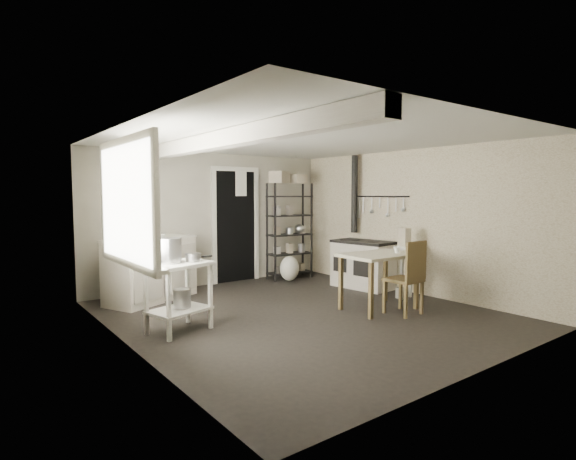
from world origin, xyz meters
TOP-DOWN VIEW (x-y plane):
  - floor at (0.00, 0.00)m, footprint 5.00×5.00m
  - ceiling at (0.00, 0.00)m, footprint 5.00×5.00m
  - wall_back at (0.00, 2.50)m, footprint 4.50×0.02m
  - wall_front at (0.00, -2.50)m, footprint 4.50×0.02m
  - wall_left at (-2.25, 0.00)m, footprint 0.02×5.00m
  - wall_right at (2.25, 0.00)m, footprint 0.02×5.00m
  - window at (-2.22, 0.20)m, footprint 0.12×1.76m
  - doorway at (0.45, 2.47)m, footprint 0.96×0.10m
  - ceiling_beam at (-1.20, 0.00)m, footprint 0.18×5.00m
  - wallpaper_panel at (2.24, 0.00)m, footprint 0.01×5.00m
  - utensil_rail at (2.19, 0.60)m, footprint 0.06×1.20m
  - prep_table at (-1.62, 0.25)m, footprint 0.81×0.67m
  - stockpot at (-1.71, 0.30)m, footprint 0.35×0.35m
  - saucepan at (-1.44, 0.23)m, footprint 0.21×0.21m
  - bucket at (-1.58, 0.25)m, footprint 0.23×0.23m
  - base_cabinets at (-1.32, 1.95)m, footprint 1.57×1.16m
  - mixing_bowl at (-1.21, 1.90)m, footprint 0.30×0.30m
  - counter_cup at (-1.71, 1.88)m, footprint 0.16×0.16m
  - shelf_rack at (1.40, 2.10)m, footprint 0.87×0.39m
  - shelf_jar at (1.09, 2.05)m, footprint 0.11×0.11m
  - storage_box_a at (1.18, 2.12)m, footprint 0.39×0.37m
  - storage_box_b at (1.59, 2.08)m, footprint 0.26×0.24m
  - stove at (1.89, 0.69)m, footprint 0.68×1.08m
  - stovepipe at (2.09, 1.10)m, footprint 0.15×0.15m
  - side_ledge at (1.93, -0.26)m, footprint 0.55×0.35m
  - oats_box at (1.84, -0.22)m, footprint 0.15×0.21m
  - work_table at (0.99, -0.46)m, footprint 1.05×0.75m
  - table_cup at (1.23, -0.57)m, footprint 0.12×0.12m
  - chair at (1.08, -0.81)m, footprint 0.42×0.44m
  - flour_sack at (1.25, 1.92)m, footprint 0.46×0.42m
  - floor_crock at (1.77, -0.20)m, footprint 0.15×0.15m

SIDE VIEW (x-z plane):
  - floor at x=0.00m, z-range 0.00..0.00m
  - floor_crock at x=1.77m, z-range 0.00..0.15m
  - flour_sack at x=1.25m, z-range 0.01..0.47m
  - work_table at x=0.99m, z-range -0.01..0.77m
  - bucket at x=-1.58m, z-range 0.28..0.49m
  - prep_table at x=-1.62m, z-range 0.00..0.80m
  - side_ledge at x=1.93m, z-range 0.03..0.83m
  - stove at x=1.89m, z-range 0.04..0.84m
  - base_cabinets at x=-1.32m, z-range -0.01..0.93m
  - chair at x=1.08m, z-range -0.01..0.98m
  - table_cup at x=1.23m, z-range 0.76..0.85m
  - saucepan at x=-1.44m, z-range 0.80..0.90m
  - stockpot at x=-1.71m, z-range 0.79..1.09m
  - shelf_rack at x=1.40m, z-range 0.05..1.85m
  - mixing_bowl at x=-1.21m, z-range 0.92..0.98m
  - counter_cup at x=-1.71m, z-range 0.92..1.02m
  - doorway at x=0.45m, z-range -0.04..2.04m
  - oats_box at x=1.84m, z-range 0.87..1.15m
  - wall_back at x=0.00m, z-range 0.00..2.30m
  - wall_front at x=0.00m, z-range 0.00..2.30m
  - wall_left at x=-2.25m, z-range 0.00..2.30m
  - wall_right at x=2.25m, z-range 0.00..2.30m
  - wallpaper_panel at x=2.24m, z-range 0.00..2.30m
  - shelf_jar at x=1.09m, z-range 1.27..1.46m
  - window at x=-2.22m, z-range 0.86..2.14m
  - utensil_rail at x=2.19m, z-range 1.33..1.77m
  - stovepipe at x=2.09m, z-range 0.82..2.36m
  - storage_box_b at x=1.59m, z-range 1.91..2.07m
  - storage_box_a at x=1.18m, z-range 1.90..2.12m
  - ceiling_beam at x=-1.20m, z-range 2.11..2.29m
  - ceiling at x=0.00m, z-range 2.30..2.30m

